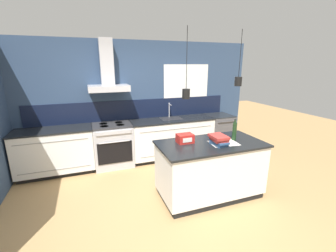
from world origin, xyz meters
The scene contains 11 objects.
ground_plane centered at (0.00, 0.00, 0.00)m, with size 16.00×16.00×0.00m, color tan.
wall_back centered at (-0.02, 2.00, 1.35)m, with size 5.60×2.10×2.60m.
counter_run_left centered at (-1.66, 1.69, 0.46)m, with size 1.43×0.64×0.91m.
counter_run_sink centered at (0.77, 1.69, 0.46)m, with size 1.89×0.64×1.25m.
oven_range centered at (-0.56, 1.69, 0.46)m, with size 0.79×0.66×0.91m.
dishwasher centered at (2.01, 1.69, 0.46)m, with size 0.59×0.65×0.91m.
kitchen_island centered at (0.78, -0.01, 0.46)m, with size 1.67×0.87×0.91m.
bottle_on_island centered at (1.19, -0.02, 1.06)m, with size 0.07×0.07×0.36m.
book_stack centered at (0.84, -0.13, 0.99)m, with size 0.23×0.31×0.15m.
red_supply_box centered at (0.40, 0.15, 0.98)m, with size 0.25×0.19×0.14m.
paper_pile centered at (0.96, -0.09, 0.91)m, with size 0.46×0.36×0.01m.
Camera 1 is at (-0.99, -2.91, 2.11)m, focal length 24.00 mm.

